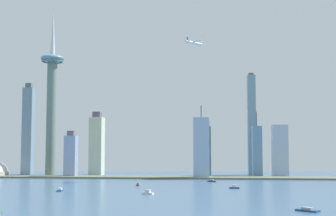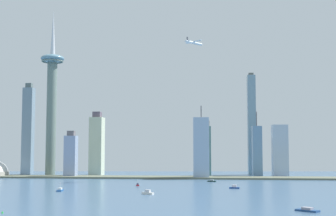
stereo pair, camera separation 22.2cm
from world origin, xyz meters
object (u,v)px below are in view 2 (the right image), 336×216
at_px(skyscraper_1, 201,148).
at_px(skyscraper_5, 28,130).
at_px(channel_buoy_0, 2,212).
at_px(boat_5, 212,181).
at_px(skyscraper_7, 252,125).
at_px(skyscraper_0, 207,150).
at_px(boat_2, 138,185).
at_px(boat_1, 148,193).
at_px(boat_4, 307,210).
at_px(observation_tower, 52,94).
at_px(boat_3, 60,190).
at_px(boat_0, 234,187).
at_px(skyscraper_6, 280,151).
at_px(skyscraper_2, 97,145).
at_px(airplane, 194,43).
at_px(skyscraper_4, 257,151).
at_px(skyscraper_3, 71,155).

relative_size(skyscraper_1, skyscraper_5, 0.68).
bearing_deg(channel_buoy_0, boat_5, 66.94).
bearing_deg(skyscraper_7, boat_5, -111.27).
distance_m(skyscraper_0, boat_5, 146.87).
bearing_deg(skyscraper_0, boat_2, -110.56).
height_order(boat_1, boat_4, boat_1).
relative_size(skyscraper_1, boat_2, 13.72).
bearing_deg(observation_tower, boat_4, -50.67).
bearing_deg(skyscraper_1, boat_3, -122.82).
xyz_separation_m(skyscraper_5, boat_0, (367.99, -277.14, -80.23)).
bearing_deg(channel_buoy_0, skyscraper_6, 61.31).
bearing_deg(skyscraper_1, boat_1, -100.27).
bearing_deg(skyscraper_7, skyscraper_2, -174.23).
height_order(skyscraper_5, boat_0, skyscraper_5).
distance_m(skyscraper_5, airplane, 366.58).
relative_size(observation_tower, boat_2, 34.69).
xyz_separation_m(boat_4, boat_5, (-74.99, 319.81, 0.04)).
distance_m(skyscraper_6, skyscraper_7, 82.88).
relative_size(skyscraper_0, boat_0, 7.71).
xyz_separation_m(boat_0, boat_1, (-92.39, -82.37, 0.25)).
relative_size(channel_buoy_0, airplane, 0.06).
height_order(skyscraper_4, boat_3, skyscraper_4).
distance_m(skyscraper_7, boat_4, 510.54).
distance_m(boat_2, airplane, 243.90).
bearing_deg(boat_5, observation_tower, -5.14).
relative_size(boat_0, airplane, 0.43).
relative_size(skyscraper_4, boat_2, 13.02).
xyz_separation_m(boat_0, channel_buoy_0, (-178.03, -237.64, -0.68)).
xyz_separation_m(skyscraper_1, skyscraper_7, (87.75, 115.98, 42.39)).
bearing_deg(boat_3, skyscraper_2, 178.74).
bearing_deg(boat_1, boat_5, 100.54).
distance_m(skyscraper_3, airplane, 276.46).
bearing_deg(skyscraper_5, channel_buoy_0, -69.75).
bearing_deg(skyscraper_4, observation_tower, -177.95).
height_order(boat_1, airplane, airplane).
bearing_deg(boat_5, skyscraper_2, -20.01).
bearing_deg(boat_2, channel_buoy_0, -32.71).
distance_m(skyscraper_3, boat_2, 222.13).
bearing_deg(channel_buoy_0, skyscraper_4, 64.70).
relative_size(skyscraper_6, skyscraper_7, 0.47).
bearing_deg(skyscraper_1, skyscraper_2, 155.33).
bearing_deg(boat_0, boat_2, 172.93).
bearing_deg(boat_3, boat_4, 49.66).
bearing_deg(skyscraper_7, boat_1, -109.64).
xyz_separation_m(skyscraper_0, skyscraper_2, (-199.44, 14.62, 8.89)).
height_order(boat_0, boat_1, boat_1).
bearing_deg(skyscraper_1, skyscraper_0, 83.53).
relative_size(skyscraper_6, boat_2, 10.37).
height_order(boat_0, airplane, airplane).
distance_m(skyscraper_3, boat_1, 328.39).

